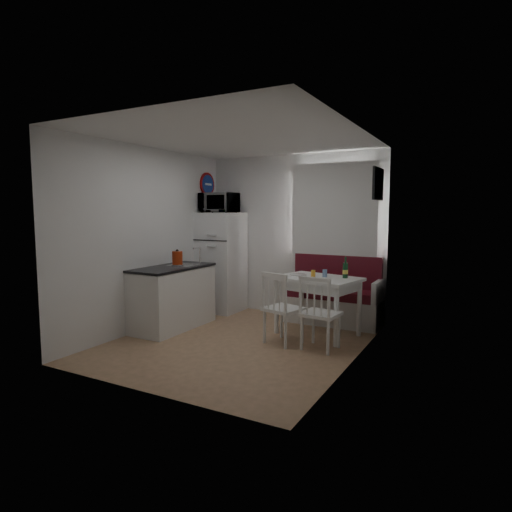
{
  "coord_description": "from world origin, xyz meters",
  "views": [
    {
      "loc": [
        2.76,
        -4.65,
        1.69
      ],
      "look_at": [
        -0.02,
        0.5,
        1.08
      ],
      "focal_mm": 30.0,
      "sensor_mm": 36.0,
      "label": 1
    }
  ],
  "objects_px": {
    "chair_right": "(318,305)",
    "microwave": "(219,203)",
    "kettle": "(177,258)",
    "wine_bottle": "(345,267)",
    "chair_left": "(280,301)",
    "fridge": "(221,262)",
    "dining_table": "(318,284)",
    "bench": "(333,301)",
    "kitchen_counter": "(173,297)"
  },
  "relations": [
    {
      "from": "wine_bottle",
      "to": "chair_right",
      "type": "bearing_deg",
      "value": -97.45
    },
    {
      "from": "dining_table",
      "to": "wine_bottle",
      "type": "distance_m",
      "value": 0.43
    },
    {
      "from": "chair_right",
      "to": "fridge",
      "type": "height_order",
      "value": "fridge"
    },
    {
      "from": "wine_bottle",
      "to": "bench",
      "type": "bearing_deg",
      "value": 120.64
    },
    {
      "from": "chair_right",
      "to": "kettle",
      "type": "bearing_deg",
      "value": -176.5
    },
    {
      "from": "kitchen_counter",
      "to": "chair_right",
      "type": "relative_size",
      "value": 2.68
    },
    {
      "from": "kitchen_counter",
      "to": "microwave",
      "type": "xyz_separation_m",
      "value": [
        0.02,
        1.19,
        1.38
      ]
    },
    {
      "from": "kitchen_counter",
      "to": "dining_table",
      "type": "height_order",
      "value": "kitchen_counter"
    },
    {
      "from": "dining_table",
      "to": "chair_left",
      "type": "distance_m",
      "value": 0.72
    },
    {
      "from": "bench",
      "to": "chair_right",
      "type": "relative_size",
      "value": 2.9
    },
    {
      "from": "microwave",
      "to": "bench",
      "type": "bearing_deg",
      "value": 4.79
    },
    {
      "from": "dining_table",
      "to": "kettle",
      "type": "distance_m",
      "value": 2.04
    },
    {
      "from": "chair_left",
      "to": "fridge",
      "type": "distance_m",
      "value": 2.13
    },
    {
      "from": "bench",
      "to": "fridge",
      "type": "relative_size",
      "value": 0.86
    },
    {
      "from": "fridge",
      "to": "kettle",
      "type": "xyz_separation_m",
      "value": [
        0.03,
        -1.2,
        0.18
      ]
    },
    {
      "from": "microwave",
      "to": "kettle",
      "type": "distance_m",
      "value": 1.41
    },
    {
      "from": "chair_right",
      "to": "bench",
      "type": "bearing_deg",
      "value": 105.62
    },
    {
      "from": "wine_bottle",
      "to": "kitchen_counter",
      "type": "bearing_deg",
      "value": -161.97
    },
    {
      "from": "kitchen_counter",
      "to": "fridge",
      "type": "distance_m",
      "value": 1.3
    },
    {
      "from": "bench",
      "to": "chair_left",
      "type": "relative_size",
      "value": 2.68
    },
    {
      "from": "kitchen_counter",
      "to": "chair_right",
      "type": "height_order",
      "value": "kitchen_counter"
    },
    {
      "from": "kitchen_counter",
      "to": "dining_table",
      "type": "bearing_deg",
      "value": 18.4
    },
    {
      "from": "fridge",
      "to": "microwave",
      "type": "relative_size",
      "value": 2.82
    },
    {
      "from": "bench",
      "to": "wine_bottle",
      "type": "bearing_deg",
      "value": -59.36
    },
    {
      "from": "kitchen_counter",
      "to": "kettle",
      "type": "xyz_separation_m",
      "value": [
        0.05,
        0.05,
        0.56
      ]
    },
    {
      "from": "dining_table",
      "to": "chair_right",
      "type": "height_order",
      "value": "chair_right"
    },
    {
      "from": "chair_left",
      "to": "dining_table",
      "type": "bearing_deg",
      "value": 85.18
    },
    {
      "from": "chair_right",
      "to": "microwave",
      "type": "xyz_separation_m",
      "value": [
        -2.2,
        1.2,
        1.27
      ]
    },
    {
      "from": "chair_right",
      "to": "fridge",
      "type": "xyz_separation_m",
      "value": [
        -2.2,
        1.25,
        0.27
      ]
    },
    {
      "from": "microwave",
      "to": "kettle",
      "type": "xyz_separation_m",
      "value": [
        0.03,
        -1.15,
        -0.81
      ]
    },
    {
      "from": "chair_left",
      "to": "kettle",
      "type": "xyz_separation_m",
      "value": [
        -1.67,
        0.06,
        0.44
      ]
    },
    {
      "from": "fridge",
      "to": "wine_bottle",
      "type": "relative_size",
      "value": 5.79
    },
    {
      "from": "chair_left",
      "to": "chair_right",
      "type": "distance_m",
      "value": 0.5
    },
    {
      "from": "fridge",
      "to": "microwave",
      "type": "height_order",
      "value": "microwave"
    },
    {
      "from": "dining_table",
      "to": "fridge",
      "type": "height_order",
      "value": "fridge"
    },
    {
      "from": "chair_left",
      "to": "chair_right",
      "type": "height_order",
      "value": "chair_left"
    },
    {
      "from": "chair_right",
      "to": "fridge",
      "type": "bearing_deg",
      "value": 155.36
    },
    {
      "from": "kitchen_counter",
      "to": "dining_table",
      "type": "xyz_separation_m",
      "value": [
        1.97,
        0.66,
        0.26
      ]
    },
    {
      "from": "bench",
      "to": "kettle",
      "type": "relative_size",
      "value": 6.01
    },
    {
      "from": "kettle",
      "to": "wine_bottle",
      "type": "height_order",
      "value": "kettle"
    },
    {
      "from": "kettle",
      "to": "kitchen_counter",
      "type": "bearing_deg",
      "value": -135.91
    },
    {
      "from": "chair_right",
      "to": "wine_bottle",
      "type": "height_order",
      "value": "wine_bottle"
    },
    {
      "from": "microwave",
      "to": "kettle",
      "type": "height_order",
      "value": "microwave"
    },
    {
      "from": "chair_left",
      "to": "microwave",
      "type": "height_order",
      "value": "microwave"
    },
    {
      "from": "microwave",
      "to": "wine_bottle",
      "type": "xyz_separation_m",
      "value": [
        2.3,
        -0.44,
        -0.89
      ]
    },
    {
      "from": "fridge",
      "to": "kettle",
      "type": "height_order",
      "value": "fridge"
    },
    {
      "from": "bench",
      "to": "chair_left",
      "type": "bearing_deg",
      "value": -100.1
    },
    {
      "from": "kitchen_counter",
      "to": "bench",
      "type": "relative_size",
      "value": 0.92
    },
    {
      "from": "kettle",
      "to": "wine_bottle",
      "type": "distance_m",
      "value": 2.38
    },
    {
      "from": "bench",
      "to": "dining_table",
      "type": "xyz_separation_m",
      "value": [
        0.01,
        -0.7,
        0.37
      ]
    }
  ]
}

